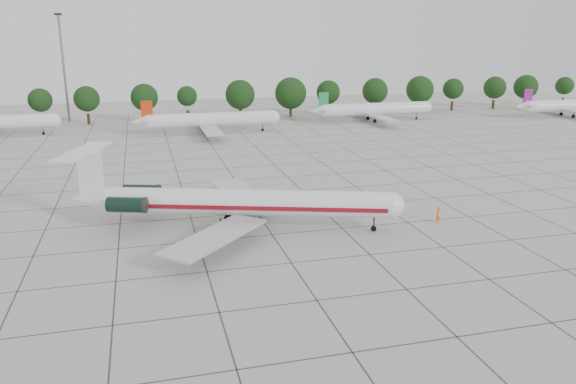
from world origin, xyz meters
name	(u,v)px	position (x,y,z in m)	size (l,w,h in m)	color
ground	(272,235)	(0.00, 0.00, 0.00)	(260.00, 260.00, 0.00)	#AEAEA7
apron_joints	(246,197)	(0.00, 15.00, 0.01)	(170.00, 170.00, 0.02)	#383838
main_airliner	(229,202)	(-4.13, 3.31, 3.08)	(36.30, 27.70, 8.71)	silver
ground_crew	(438,215)	(19.34, -0.87, 0.93)	(0.67, 0.44, 1.85)	orange
bg_airliner_c	(211,120)	(1.69, 65.09, 2.91)	(28.24, 27.20, 7.40)	silver
bg_airliner_d	(375,109)	(42.79, 72.12, 2.91)	(28.24, 27.20, 7.40)	silver
bg_airliner_e	(571,105)	(95.01, 66.41, 2.91)	(28.24, 27.20, 7.40)	silver
tree_line	(144,97)	(-11.68, 85.00, 5.98)	(249.86, 8.44, 10.22)	#332114
floodlight_mast	(63,62)	(-30.00, 92.00, 14.28)	(1.60, 1.60, 25.45)	slate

